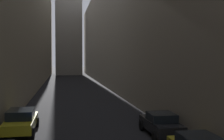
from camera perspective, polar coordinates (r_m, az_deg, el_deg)
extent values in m
plane|color=black|center=(41.90, -7.56, -4.40)|extent=(264.00, 264.00, 0.00)
cube|color=#756B5B|center=(45.85, 7.04, 8.85)|extent=(12.12, 108.00, 20.23)
cube|color=gray|center=(89.47, -8.84, 12.34)|extent=(7.93, 7.93, 41.12)
cube|color=#A59919|center=(19.58, -18.01, -10.20)|extent=(1.77, 4.45, 0.63)
cube|color=black|center=(19.43, -18.05, -8.48)|extent=(1.63, 2.13, 0.57)
cylinder|color=black|center=(21.25, -19.82, -10.11)|extent=(0.22, 0.67, 0.67)
cylinder|color=black|center=(21.02, -14.97, -10.19)|extent=(0.22, 0.67, 0.67)
cylinder|color=black|center=(18.36, -21.49, -12.10)|extent=(0.22, 0.67, 0.67)
cylinder|color=black|center=(18.09, -15.85, -12.24)|extent=(0.22, 0.67, 0.67)
cube|color=black|center=(18.30, 9.88, -11.00)|extent=(1.70, 4.14, 0.63)
cube|color=black|center=(18.06, 10.03, -9.37)|extent=(1.56, 1.77, 0.49)
cylinder|color=black|center=(19.42, 6.04, -11.15)|extent=(0.22, 0.68, 0.68)
cylinder|color=black|center=(19.94, 10.82, -10.82)|extent=(0.22, 0.68, 0.68)
cylinder|color=black|center=(16.82, 8.74, -13.28)|extent=(0.22, 0.68, 0.68)
cylinder|color=black|center=(17.41, 14.17, -12.78)|extent=(0.22, 0.68, 0.68)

